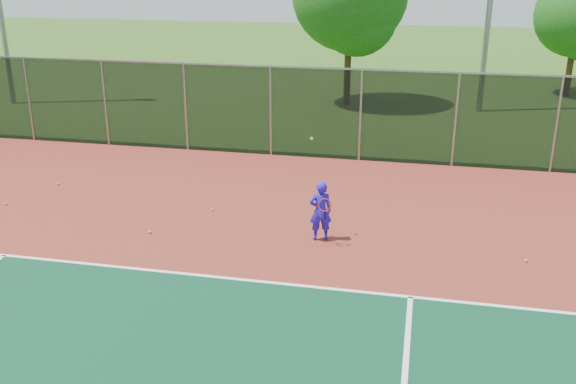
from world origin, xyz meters
TOP-DOWN VIEW (x-y plane):
  - ground at (0.00, 0.00)m, footprint 120.00×120.00m
  - court_apron at (0.00, 2.00)m, footprint 30.00×20.00m
  - fence_back at (0.00, 12.00)m, footprint 30.00×0.06m
  - tennis_player at (-0.20, 5.38)m, footprint 0.61×0.66m
  - practice_ball_0 at (4.44, 5.14)m, footprint 0.07×0.07m
  - practice_ball_1 at (-8.42, 7.62)m, footprint 0.07×0.07m
  - practice_ball_2 at (-8.91, 5.83)m, footprint 0.07×0.07m
  - practice_ball_3 at (-3.29, 6.59)m, footprint 0.07×0.07m
  - practice_ball_4 at (-4.31, 4.85)m, footprint 0.07×0.07m

SIDE VIEW (x-z plane):
  - ground at x=0.00m, z-range 0.00..0.00m
  - court_apron at x=0.00m, z-range 0.00..0.02m
  - practice_ball_0 at x=4.44m, z-range 0.02..0.09m
  - practice_ball_1 at x=-8.42m, z-range 0.02..0.09m
  - practice_ball_2 at x=-8.91m, z-range 0.02..0.09m
  - practice_ball_3 at x=-3.29m, z-range 0.02..0.09m
  - practice_ball_4 at x=-4.31m, z-range 0.02..0.09m
  - tennis_player at x=-0.20m, z-range -0.49..1.99m
  - fence_back at x=0.00m, z-range 0.05..3.08m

